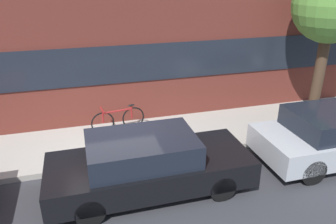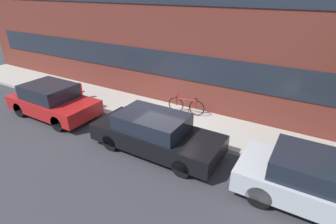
{
  "view_description": "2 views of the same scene",
  "coord_description": "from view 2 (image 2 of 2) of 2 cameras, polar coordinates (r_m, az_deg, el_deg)",
  "views": [
    {
      "loc": [
        -0.65,
        -6.9,
        4.43
      ],
      "look_at": [
        1.45,
        0.49,
        1.1
      ],
      "focal_mm": 35.0,
      "sensor_mm": 36.0,
      "label": 1
    },
    {
      "loc": [
        4.71,
        -7.2,
        4.95
      ],
      "look_at": [
        0.35,
        0.13,
        0.87
      ],
      "focal_mm": 28.0,
      "sensor_mm": 36.0,
      "label": 2
    }
  ],
  "objects": [
    {
      "name": "ground_plane",
      "position": [
        9.93,
        -2.13,
        -4.36
      ],
      "size": [
        56.0,
        56.0,
        0.0
      ],
      "primitive_type": "plane",
      "color": "#333338"
    },
    {
      "name": "sidewalk_strip",
      "position": [
        10.77,
        1.19,
        -1.39
      ],
      "size": [
        28.0,
        2.31,
        0.14
      ],
      "color": "#A8A399",
      "rests_on": "ground_plane"
    },
    {
      "name": "rowhouse_facade",
      "position": [
        11.03,
        5.88,
        22.79
      ],
      "size": [
        28.0,
        1.02,
        8.86
      ],
      "color": "maroon",
      "rests_on": "ground_plane"
    },
    {
      "name": "parked_car_red",
      "position": [
        11.91,
        -23.84,
        2.26
      ],
      "size": [
        3.86,
        1.78,
        1.37
      ],
      "color": "#AD1919",
      "rests_on": "ground_plane"
    },
    {
      "name": "parked_car_black",
      "position": [
        8.58,
        -2.79,
        -4.62
      ],
      "size": [
        4.33,
        1.7,
        1.29
      ],
      "color": "black",
      "rests_on": "ground_plane"
    },
    {
      "name": "parked_car_silver",
      "position": [
        7.52,
        29.91,
        -13.18
      ],
      "size": [
        3.89,
        1.77,
        1.32
      ],
      "color": "#B2B5BA",
      "rests_on": "ground_plane"
    },
    {
      "name": "fire_hydrant",
      "position": [
        13.02,
        -18.57,
        4.42
      ],
      "size": [
        0.51,
        0.29,
        0.79
      ],
      "color": "red",
      "rests_on": "sidewalk_strip"
    },
    {
      "name": "bicycle",
      "position": [
        10.87,
        3.96,
        1.47
      ],
      "size": [
        1.56,
        0.44,
        0.76
      ],
      "rotation": [
        0.0,
        0.0,
        3.28
      ],
      "color": "black",
      "rests_on": "sidewalk_strip"
    }
  ]
}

